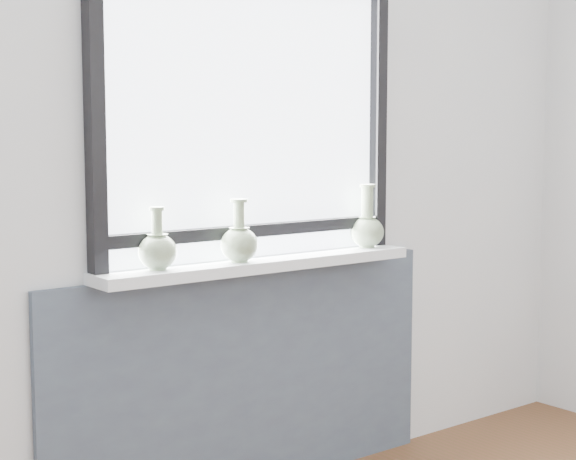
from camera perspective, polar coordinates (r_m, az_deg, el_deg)
back_wall at (r=3.28m, az=-2.79°, el=5.25°), size 3.60×0.02×2.60m
apron_panel at (r=3.39m, az=-2.42°, el=-9.64°), size 1.70×0.03×0.86m
windowsill at (r=3.24m, az=-1.74°, el=-2.23°), size 1.32×0.18×0.04m
window at (r=3.25m, az=-2.43°, el=7.73°), size 1.30×0.06×1.05m
vase_a at (r=2.99m, az=-8.43°, el=-1.24°), size 0.13×0.13×0.21m
vase_b at (r=3.15m, az=-3.17°, el=-0.76°), size 0.14×0.14×0.23m
vase_c at (r=3.57m, az=5.13°, el=0.15°), size 0.14×0.14×0.26m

